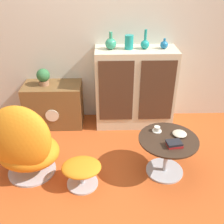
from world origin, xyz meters
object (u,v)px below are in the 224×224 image
(tv_console, at_px, (54,105))
(egg_chair, at_px, (24,146))
(coffee_table, at_px, (167,150))
(vase_inner_right, at_px, (145,44))
(teacup, at_px, (157,129))
(bowl, at_px, (180,134))
(ottoman, at_px, (82,170))
(book_stack, at_px, (174,144))
(vase_inner_left, at_px, (129,42))
(potted_plant, at_px, (43,76))
(sideboard, at_px, (135,88))
(vase_rightmost, at_px, (164,45))
(vase_leftmost, at_px, (111,43))

(tv_console, distance_m, egg_chair, 1.03)
(coffee_table, bearing_deg, vase_inner_right, 97.98)
(teacup, distance_m, bowl, 0.23)
(ottoman, bearing_deg, book_stack, 2.58)
(vase_inner_left, height_order, book_stack, vase_inner_left)
(potted_plant, relative_size, teacup, 2.19)
(ottoman, xyz_separation_m, coffee_table, (0.88, 0.16, 0.10))
(sideboard, bearing_deg, coffee_table, -76.48)
(sideboard, height_order, vase_inner_left, vase_inner_left)
(ottoman, height_order, vase_inner_right, vase_inner_right)
(vase_inner_right, xyz_separation_m, potted_plant, (-1.27, 0.00, -0.41))
(vase_inner_right, bearing_deg, bowl, -74.46)
(vase_inner_right, relative_size, potted_plant, 1.06)
(coffee_table, height_order, vase_inner_right, vase_inner_right)
(vase_inner_left, relative_size, bowl, 1.15)
(vase_inner_left, bearing_deg, vase_rightmost, 0.00)
(sideboard, bearing_deg, ottoman, -118.56)
(bowl, bearing_deg, ottoman, -167.81)
(sideboard, relative_size, vase_rightmost, 8.35)
(vase_inner_left, bearing_deg, coffee_table, -71.66)
(egg_chair, bearing_deg, book_stack, -4.17)
(egg_chair, height_order, book_stack, egg_chair)
(book_stack, bearing_deg, ottoman, -177.42)
(vase_rightmost, bearing_deg, egg_chair, -146.42)
(ottoman, xyz_separation_m, teacup, (0.78, 0.30, 0.27))
(sideboard, height_order, tv_console, sideboard)
(ottoman, distance_m, vase_rightmost, 1.77)
(tv_console, height_order, ottoman, tv_console)
(egg_chair, bearing_deg, teacup, 6.22)
(teacup, height_order, book_stack, teacup)
(vase_inner_left, height_order, vase_inner_right, vase_inner_right)
(tv_console, xyz_separation_m, vase_inner_left, (0.99, -0.00, 0.84))
(sideboard, xyz_separation_m, vase_inner_right, (0.10, 0.00, 0.59))
(ottoman, relative_size, bowl, 2.73)
(tv_console, distance_m, potted_plant, 0.42)
(potted_plant, distance_m, teacup, 1.60)
(tv_console, bearing_deg, vase_rightmost, -0.05)
(sideboard, height_order, vase_leftmost, vase_leftmost)
(egg_chair, distance_m, potted_plant, 1.07)
(teacup, relative_size, book_stack, 0.62)
(sideboard, bearing_deg, teacup, -80.36)
(egg_chair, height_order, teacup, egg_chair)
(book_stack, bearing_deg, vase_inner_right, 98.50)
(ottoman, distance_m, vase_inner_right, 1.66)
(tv_console, relative_size, vase_inner_right, 3.24)
(egg_chair, bearing_deg, vase_inner_left, 42.58)
(tv_console, xyz_separation_m, vase_inner_right, (1.18, -0.00, 0.82))
(teacup, bearing_deg, book_stack, -64.53)
(vase_inner_left, bearing_deg, tv_console, 179.93)
(tv_console, height_order, vase_leftmost, vase_leftmost)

